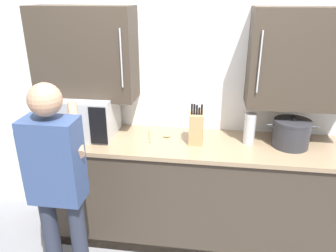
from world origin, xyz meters
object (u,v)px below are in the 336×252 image
microwave_oven (83,116)px  thermos_flask (250,129)px  knife_block (196,128)px  wooden_spoon (158,136)px  stock_pot (291,133)px  person_figure (57,180)px

microwave_oven → thermos_flask: size_ratio=2.93×
knife_block → wooden_spoon: knife_block is taller
thermos_flask → wooden_spoon: bearing=178.7°
microwave_oven → wooden_spoon: size_ratio=3.31×
stock_pot → wooden_spoon: stock_pot is taller
thermos_flask → person_figure: (-1.27, -0.76, -0.12)m
stock_pot → microwave_oven: bearing=-179.9°
knife_block → person_figure: person_figure is taller
microwave_oven → person_figure: 0.78m
person_figure → stock_pot: bearing=25.5°
microwave_oven → person_figure: person_figure is taller
knife_block → person_figure: 1.12m
microwave_oven → person_figure: size_ratio=0.47×
stock_pot → knife_block: size_ratio=1.13×
person_figure → knife_block: bearing=40.3°
wooden_spoon → knife_block: bearing=-10.5°
thermos_flask → stock_pot: bearing=-0.9°
person_figure → wooden_spoon: bearing=55.7°
stock_pot → thermos_flask: 0.32m
microwave_oven → thermos_flask: microwave_oven is taller
stock_pot → thermos_flask: size_ratio=1.49×
microwave_oven → knife_block: (0.96, -0.03, -0.04)m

